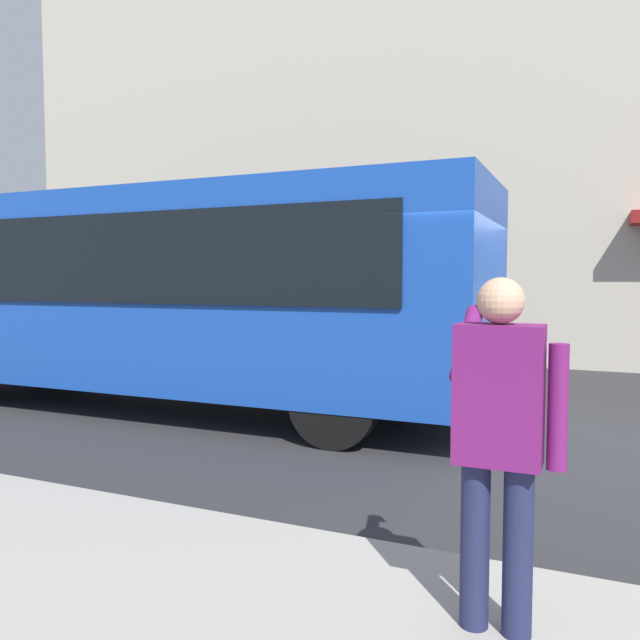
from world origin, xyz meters
TOP-DOWN VIEW (x-y plane):
  - ground_plane at (0.00, 0.00)m, footprint 60.00×60.00m
  - building_facade_far at (-0.02, -6.80)m, footprint 28.00×1.55m
  - red_bus at (4.88, -0.04)m, footprint 9.05×2.54m
  - pedestrian_photographer at (-0.31, 4.27)m, footprint 0.53×0.52m

SIDE VIEW (x-z plane):
  - ground_plane at x=0.00m, z-range 0.00..0.00m
  - pedestrian_photographer at x=-0.31m, z-range 0.29..1.99m
  - red_bus at x=4.88m, z-range 0.14..3.22m
  - building_facade_far at x=-0.02m, z-range -0.01..11.99m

